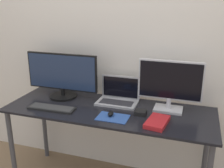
% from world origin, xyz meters
% --- Properties ---
extents(wall_back, '(7.00, 0.05, 2.50)m').
position_xyz_m(wall_back, '(0.00, 0.67, 1.25)').
color(wall_back, silver).
rests_on(wall_back, ground_plane).
extents(desk, '(1.69, 0.61, 0.76)m').
position_xyz_m(desk, '(0.00, 0.30, 0.67)').
color(desk, black).
rests_on(desk, ground_plane).
extents(monitor_left, '(0.66, 0.24, 0.40)m').
position_xyz_m(monitor_left, '(-0.48, 0.43, 0.96)').
color(monitor_left, black).
rests_on(monitor_left, desk).
extents(monitor_right, '(0.50, 0.16, 0.41)m').
position_xyz_m(monitor_right, '(0.46, 0.43, 0.98)').
color(monitor_right, silver).
rests_on(monitor_right, desk).
extents(laptop, '(0.34, 0.21, 0.22)m').
position_xyz_m(laptop, '(0.03, 0.47, 0.82)').
color(laptop, '#ADADB2').
rests_on(laptop, desk).
extents(keyboard, '(0.39, 0.13, 0.02)m').
position_xyz_m(keyboard, '(-0.44, 0.16, 0.77)').
color(keyboard, black).
rests_on(keyboard, desk).
extents(mousepad, '(0.24, 0.16, 0.00)m').
position_xyz_m(mousepad, '(0.08, 0.16, 0.76)').
color(mousepad, '#2D519E').
rests_on(mousepad, desk).
extents(mouse, '(0.04, 0.07, 0.03)m').
position_xyz_m(mouse, '(0.06, 0.18, 0.78)').
color(mouse, black).
rests_on(mouse, mousepad).
extents(book, '(0.17, 0.25, 0.03)m').
position_xyz_m(book, '(0.42, 0.16, 0.78)').
color(book, red).
rests_on(book, desk).
extents(power_brick, '(0.09, 0.08, 0.03)m').
position_xyz_m(power_brick, '(0.27, 0.28, 0.78)').
color(power_brick, black).
rests_on(power_brick, desk).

